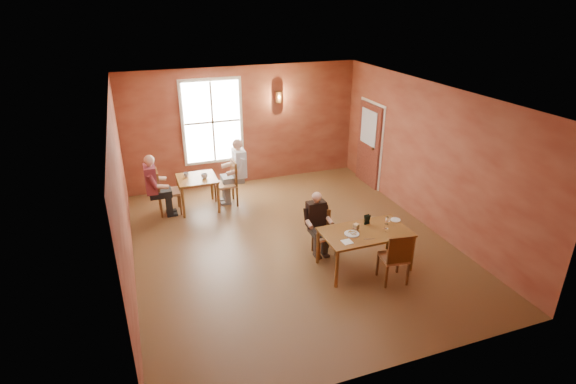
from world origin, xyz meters
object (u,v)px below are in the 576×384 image
object	(u,v)px
second_table	(198,193)
diner_white	(226,175)
chair_empty	(394,256)
chair_diner_main	(324,234)
main_table	(364,249)
diner_main	(325,227)
diner_maroon	(166,184)
chair_diner_white	(225,183)
chair_diner_maroon	(169,191)

from	to	relation	value
second_table	diner_white	world-z (taller)	diner_white
chair_empty	second_table	bearing A→B (deg)	131.31
chair_diner_main	chair_empty	world-z (taller)	chair_empty
main_table	diner_main	distance (m)	0.83
diner_white	diner_maroon	world-z (taller)	diner_white
main_table	second_table	size ratio (longest dim) A/B	1.81
diner_white	diner_maroon	distance (m)	1.36
chair_diner_white	chair_empty	bearing A→B (deg)	-153.31
chair_diner_main	chair_empty	distance (m)	1.42
chair_empty	chair_diner_white	bearing A→B (deg)	124.40
main_table	diner_main	xyz separation A→B (m)	(-0.50, 0.62, 0.22)
chair_diner_main	second_table	size ratio (longest dim) A/B	0.97
main_table	diner_white	bearing A→B (deg)	116.51
second_table	chair_diner_white	bearing A→B (deg)	0.00
diner_main	diner_white	size ratio (longest dim) A/B	0.79
chair_diner_white	chair_diner_main	bearing A→B (deg)	-155.90
chair_empty	diner_maroon	world-z (taller)	diner_maroon
chair_diner_white	diner_maroon	bearing A→B (deg)	90.00
chair_diner_maroon	diner_main	bearing A→B (deg)	41.92
chair_diner_main	diner_main	bearing A→B (deg)	90.00
second_table	diner_maroon	world-z (taller)	diner_maroon
main_table	chair_empty	distance (m)	0.61
chair_diner_main	chair_empty	size ratio (longest dim) A/B	0.88
chair_diner_white	diner_main	bearing A→B (deg)	-156.13
main_table	chair_diner_white	world-z (taller)	chair_diner_white
second_table	chair_diner_maroon	bearing A→B (deg)	180.00
diner_main	chair_diner_maroon	size ratio (longest dim) A/B	1.11
chair_diner_maroon	diner_white	bearing A→B (deg)	90.00
main_table	diner_white	size ratio (longest dim) A/B	1.05
second_table	diner_main	bearing A→B (deg)	-56.17
chair_empty	main_table	bearing A→B (deg)	123.03
chair_diner_main	diner_maroon	xyz separation A→B (m)	(-2.59, 2.83, 0.28)
main_table	diner_white	world-z (taller)	diner_white
chair_diner_main	chair_diner_maroon	xyz separation A→B (m)	(-2.56, 2.83, 0.11)
diner_white	chair_diner_white	bearing A→B (deg)	90.00
main_table	chair_diner_main	world-z (taller)	chair_diner_main
chair_diner_main	diner_maroon	size ratio (longest dim) A/B	0.60
chair_diner_main	diner_maroon	bearing A→B (deg)	-47.45
main_table	chair_diner_main	size ratio (longest dim) A/B	1.86
diner_white	diner_main	bearing A→B (deg)	-156.63
main_table	chair_diner_maroon	distance (m)	4.64
chair_diner_white	diner_white	xyz separation A→B (m)	(0.03, 0.00, 0.21)
chair_diner_main	main_table	bearing A→B (deg)	127.57
diner_main	chair_diner_white	xyz separation A→B (m)	(-1.26, 2.86, -0.05)
chair_empty	diner_main	bearing A→B (deg)	130.76
main_table	second_table	bearing A→B (deg)	124.78
second_table	chair_diner_white	xyz separation A→B (m)	(0.65, 0.00, 0.15)
chair_diner_main	second_table	bearing A→B (deg)	-55.89
chair_diner_main	diner_main	world-z (taller)	diner_main
chair_diner_main	chair_empty	xyz separation A→B (m)	(0.76, -1.19, 0.06)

